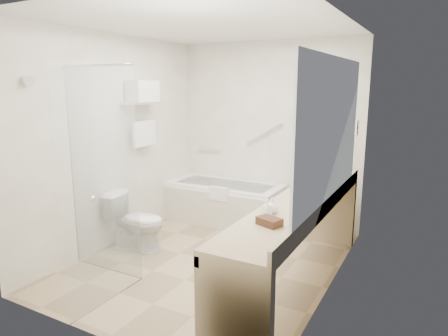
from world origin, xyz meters
The scene contains 25 objects.
floor centered at (0.00, 0.00, 0.00)m, with size 3.20×3.20×0.00m, color tan.
ceiling centered at (0.00, 0.00, 2.50)m, with size 2.60×3.20×0.10m, color silver.
wall_back centered at (0.00, 1.60, 1.25)m, with size 2.60×0.10×2.50m, color white.
wall_front centered at (0.00, -1.60, 1.25)m, with size 2.60×0.10×2.50m, color white.
wall_left centered at (-1.30, 0.00, 1.25)m, with size 0.10×3.20×2.50m, color white.
wall_right centered at (1.30, 0.00, 1.25)m, with size 0.10×3.20×2.50m, color white.
bathtub centered at (-0.50, 1.24, 0.28)m, with size 1.60×0.73×0.59m.
grab_bar_short centered at (-0.95, 1.56, 0.95)m, with size 0.03×0.03×0.40m, color silver.
grab_bar_long centered at (-0.05, 1.56, 1.25)m, with size 0.03×0.03×0.60m, color silver.
shower_enclosure centered at (-0.63, -0.93, 1.07)m, with size 0.96×0.91×2.11m.
towel_shelf centered at (-1.17, 0.35, 1.75)m, with size 0.24×0.55×0.81m.
vanity_counter centered at (1.02, -0.15, 0.64)m, with size 0.55×2.70×0.95m.
sink centered at (1.05, 0.25, 0.82)m, with size 0.40×0.52×0.14m, color white.
faucet centered at (1.20, 0.25, 0.93)m, with size 0.03×0.03×0.14m, color silver.
mirror centered at (1.29, -0.15, 1.55)m, with size 0.02×2.00×1.20m, color silver.
hairdryer_unit centered at (1.25, 1.05, 1.45)m, with size 0.08×0.10×0.18m, color white.
toilet centered at (-0.95, -0.13, 0.34)m, with size 0.38×0.69×0.67m, color white.
amenity_basket centered at (1.01, -0.82, 0.88)m, with size 0.19×0.12×0.06m, color #4C291B.
soap_bottle_a centered at (0.91, -0.64, 0.88)m, with size 0.07×0.15×0.07m, color white.
soap_bottle_b centered at (0.92, -0.52, 0.90)m, with size 0.10×0.13×0.10m, color white.
water_bottle_left centered at (1.01, 0.82, 0.93)m, with size 0.06×0.06×0.19m.
water_bottle_mid centered at (0.88, 0.87, 0.94)m, with size 0.06×0.06×0.19m.
water_bottle_right centered at (1.04, 1.10, 0.93)m, with size 0.06×0.06×0.18m.
drinking_glass_near centered at (0.91, 1.10, 0.89)m, with size 0.07×0.07×0.09m, color silver.
drinking_glass_far centered at (0.97, 0.21, 0.90)m, with size 0.08×0.08×0.10m, color silver.
Camera 1 is at (2.10, -3.57, 1.92)m, focal length 32.00 mm.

